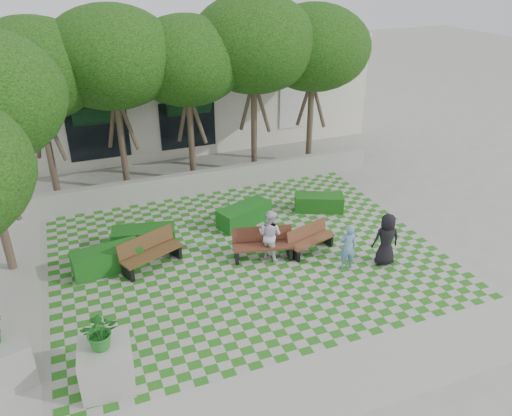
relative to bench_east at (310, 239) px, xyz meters
name	(u,v)px	position (x,y,z in m)	size (l,w,h in m)	color
ground	(259,272)	(-2.01, -0.56, -0.42)	(90.00, 90.00, 0.00)	gray
lawn	(247,256)	(-2.01, 0.44, -0.42)	(12.00, 12.00, 0.00)	#2B721E
sidewalk_south	(335,382)	(-2.01, -5.26, -0.42)	(16.00, 2.00, 0.01)	#9E9B93
sidewalk_west	(2,307)	(-9.21, 0.44, -0.42)	(2.00, 12.00, 0.01)	#9E9B93
retaining_wall	(202,182)	(-2.01, 5.64, 0.03)	(15.00, 0.36, 0.90)	#9E9B93
bench_east	(310,239)	(0.00, 0.00, 0.00)	(1.76, 1.03, 0.88)	brown
bench_mid	(263,244)	(-1.58, 0.18, 0.06)	(2.01, 1.05, 1.01)	#522A1C
bench_west	(150,252)	(-4.99, 0.99, 0.08)	(2.07, 1.38, 1.03)	#4E341B
hedge_east	(319,203)	(1.63, 2.45, -0.11)	(1.80, 0.72, 0.63)	#164E14
hedge_midright	(244,215)	(-1.35, 2.52, -0.08)	(1.98, 0.79, 0.69)	#155018
hedge_midleft	(144,238)	(-4.98, 2.18, -0.07)	(2.01, 0.81, 0.70)	#134914
hedge_west	(107,260)	(-6.26, 1.27, -0.06)	(2.05, 0.82, 0.72)	#155016
planter_front	(105,357)	(-6.78, -3.46, 0.38)	(1.21, 1.21, 1.98)	#9E9B93
planter_back	(3,360)	(-8.91, -2.49, 0.20)	(1.35, 1.35, 1.85)	#9E9B93
person_blue	(348,247)	(0.60, -1.30, 0.32)	(0.54, 0.36, 1.49)	#6894BD
person_dark	(386,239)	(1.83, -1.50, 0.43)	(0.83, 0.54, 1.71)	black
person_white	(270,234)	(-1.37, 0.12, 0.41)	(0.81, 0.63, 1.66)	white
tree_row	(145,67)	(-3.87, 5.39, 4.76)	(17.70, 13.40, 7.41)	#47382B
building	(176,85)	(-1.08, 13.52, 2.09)	(18.00, 8.92, 5.15)	silver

